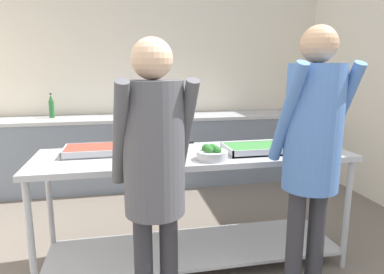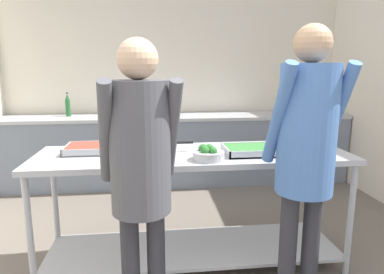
{
  "view_description": "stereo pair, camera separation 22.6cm",
  "coord_description": "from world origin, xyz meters",
  "px_view_note": "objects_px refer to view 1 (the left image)",
  "views": [
    {
      "loc": [
        -0.55,
        -1.06,
        1.51
      ],
      "look_at": [
        -0.03,
        1.47,
        1.0
      ],
      "focal_mm": 32.0,
      "sensor_mm": 36.0,
      "label": 1
    },
    {
      "loc": [
        -0.33,
        -1.1,
        1.51
      ],
      "look_at": [
        -0.03,
        1.47,
        1.0
      ],
      "focal_mm": 32.0,
      "sensor_mm": 36.0,
      "label": 2
    }
  ],
  "objects_px": {
    "broccoli_bowl": "(212,154)",
    "guest_serving_right": "(312,141)",
    "sauce_pan": "(157,147)",
    "serving_tray_roast": "(255,149)",
    "water_bottle": "(51,107)",
    "plate_stack": "(289,142)",
    "guest_serving_left": "(154,161)",
    "serving_tray_vegetables": "(93,151)"
  },
  "relations": [
    {
      "from": "broccoli_bowl",
      "to": "serving_tray_roast",
      "type": "height_order",
      "value": "broccoli_bowl"
    },
    {
      "from": "serving_tray_roast",
      "to": "water_bottle",
      "type": "xyz_separation_m",
      "value": [
        -1.83,
        2.15,
        0.13
      ]
    },
    {
      "from": "serving_tray_vegetables",
      "to": "sauce_pan",
      "type": "relative_size",
      "value": 0.98
    },
    {
      "from": "serving_tray_vegetables",
      "to": "broccoli_bowl",
      "type": "distance_m",
      "value": 0.88
    },
    {
      "from": "serving_tray_roast",
      "to": "plate_stack",
      "type": "height_order",
      "value": "serving_tray_roast"
    },
    {
      "from": "plate_stack",
      "to": "guest_serving_left",
      "type": "relative_size",
      "value": 0.14
    },
    {
      "from": "serving_tray_roast",
      "to": "plate_stack",
      "type": "xyz_separation_m",
      "value": [
        0.38,
        0.22,
        -0.01
      ]
    },
    {
      "from": "serving_tray_vegetables",
      "to": "water_bottle",
      "type": "relative_size",
      "value": 1.38
    },
    {
      "from": "broccoli_bowl",
      "to": "water_bottle",
      "type": "distance_m",
      "value": 2.72
    },
    {
      "from": "guest_serving_right",
      "to": "sauce_pan",
      "type": "bearing_deg",
      "value": 140.51
    },
    {
      "from": "plate_stack",
      "to": "guest_serving_right",
      "type": "height_order",
      "value": "guest_serving_right"
    },
    {
      "from": "serving_tray_vegetables",
      "to": "broccoli_bowl",
      "type": "bearing_deg",
      "value": -21.91
    },
    {
      "from": "serving_tray_roast",
      "to": "water_bottle",
      "type": "relative_size",
      "value": 1.5
    },
    {
      "from": "sauce_pan",
      "to": "broccoli_bowl",
      "type": "height_order",
      "value": "broccoli_bowl"
    },
    {
      "from": "broccoli_bowl",
      "to": "serving_tray_roast",
      "type": "relative_size",
      "value": 0.48
    },
    {
      "from": "serving_tray_roast",
      "to": "guest_serving_right",
      "type": "distance_m",
      "value": 0.61
    },
    {
      "from": "serving_tray_vegetables",
      "to": "serving_tray_roast",
      "type": "height_order",
      "value": "same"
    },
    {
      "from": "serving_tray_roast",
      "to": "guest_serving_right",
      "type": "height_order",
      "value": "guest_serving_right"
    },
    {
      "from": "sauce_pan",
      "to": "broccoli_bowl",
      "type": "relative_size",
      "value": 1.96
    },
    {
      "from": "water_bottle",
      "to": "sauce_pan",
      "type": "bearing_deg",
      "value": -61.47
    },
    {
      "from": "serving_tray_vegetables",
      "to": "plate_stack",
      "type": "xyz_separation_m",
      "value": [
        1.57,
        0.03,
        -0.01
      ]
    },
    {
      "from": "plate_stack",
      "to": "guest_serving_right",
      "type": "distance_m",
      "value": 0.85
    },
    {
      "from": "guest_serving_left",
      "to": "water_bottle",
      "type": "distance_m",
      "value": 2.96
    },
    {
      "from": "sauce_pan",
      "to": "plate_stack",
      "type": "xyz_separation_m",
      "value": [
        1.11,
        0.08,
        -0.02
      ]
    },
    {
      "from": "sauce_pan",
      "to": "guest_serving_left",
      "type": "relative_size",
      "value": 0.26
    },
    {
      "from": "broccoli_bowl",
      "to": "guest_serving_right",
      "type": "relative_size",
      "value": 0.12
    },
    {
      "from": "plate_stack",
      "to": "guest_serving_left",
      "type": "bearing_deg",
      "value": -144.91
    },
    {
      "from": "sauce_pan",
      "to": "serving_tray_roast",
      "type": "relative_size",
      "value": 0.94
    },
    {
      "from": "serving_tray_vegetables",
      "to": "serving_tray_roast",
      "type": "bearing_deg",
      "value": -9.08
    },
    {
      "from": "sauce_pan",
      "to": "water_bottle",
      "type": "relative_size",
      "value": 1.41
    },
    {
      "from": "sauce_pan",
      "to": "water_bottle",
      "type": "height_order",
      "value": "water_bottle"
    },
    {
      "from": "serving_tray_vegetables",
      "to": "guest_serving_right",
      "type": "height_order",
      "value": "guest_serving_right"
    },
    {
      "from": "broccoli_bowl",
      "to": "guest_serving_left",
      "type": "xyz_separation_m",
      "value": [
        -0.44,
        -0.49,
        0.1
      ]
    },
    {
      "from": "sauce_pan",
      "to": "plate_stack",
      "type": "bearing_deg",
      "value": 4.35
    },
    {
      "from": "sauce_pan",
      "to": "guest_serving_left",
      "type": "distance_m",
      "value": 0.77
    },
    {
      "from": "broccoli_bowl",
      "to": "serving_tray_roast",
      "type": "xyz_separation_m",
      "value": [
        0.37,
        0.14,
        -0.02
      ]
    },
    {
      "from": "serving_tray_roast",
      "to": "water_bottle",
      "type": "distance_m",
      "value": 2.83
    },
    {
      "from": "serving_tray_vegetables",
      "to": "guest_serving_left",
      "type": "relative_size",
      "value": 0.25
    },
    {
      "from": "broccoli_bowl",
      "to": "plate_stack",
      "type": "distance_m",
      "value": 0.84
    },
    {
      "from": "sauce_pan",
      "to": "guest_serving_right",
      "type": "bearing_deg",
      "value": -39.49
    },
    {
      "from": "guest_serving_right",
      "to": "plate_stack",
      "type": "bearing_deg",
      "value": 71.53
    },
    {
      "from": "sauce_pan",
      "to": "guest_serving_left",
      "type": "height_order",
      "value": "guest_serving_left"
    }
  ]
}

